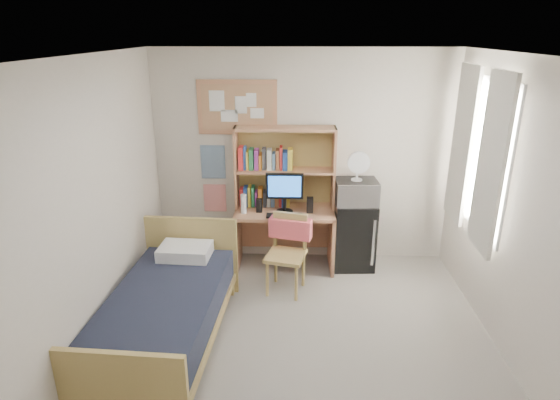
{
  "coord_description": "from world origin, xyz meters",
  "views": [
    {
      "loc": [
        -0.1,
        -3.44,
        2.78
      ],
      "look_at": [
        -0.25,
        1.2,
        1.09
      ],
      "focal_mm": 30.0,
      "sensor_mm": 36.0,
      "label": 1
    }
  ],
  "objects_px": {
    "desk": "(284,238)",
    "monitor": "(285,194)",
    "speaker_left": "(259,205)",
    "speaker_right": "(310,205)",
    "microwave": "(356,192)",
    "desk_chair": "(286,255)",
    "mini_fridge": "(353,234)",
    "bed": "(165,320)",
    "desk_fan": "(357,167)",
    "bulletin_board": "(237,107)"
  },
  "relations": [
    {
      "from": "mini_fridge",
      "to": "desk_fan",
      "type": "relative_size",
      "value": 2.6
    },
    {
      "from": "mini_fridge",
      "to": "bed",
      "type": "relative_size",
      "value": 0.43
    },
    {
      "from": "desk_fan",
      "to": "bulletin_board",
      "type": "bearing_deg",
      "value": 166.16
    },
    {
      "from": "monitor",
      "to": "desk_chair",
      "type": "bearing_deg",
      "value": -87.56
    },
    {
      "from": "monitor",
      "to": "desk",
      "type": "bearing_deg",
      "value": 90.0
    },
    {
      "from": "speaker_left",
      "to": "microwave",
      "type": "distance_m",
      "value": 1.16
    },
    {
      "from": "desk",
      "to": "monitor",
      "type": "relative_size",
      "value": 2.55
    },
    {
      "from": "desk_chair",
      "to": "desk_fan",
      "type": "bearing_deg",
      "value": 51.83
    },
    {
      "from": "desk",
      "to": "microwave",
      "type": "relative_size",
      "value": 2.43
    },
    {
      "from": "mini_fridge",
      "to": "bed",
      "type": "height_order",
      "value": "mini_fridge"
    },
    {
      "from": "desk_chair",
      "to": "speaker_left",
      "type": "xyz_separation_m",
      "value": [
        -0.33,
        0.53,
        0.38
      ]
    },
    {
      "from": "microwave",
      "to": "bed",
      "type": "bearing_deg",
      "value": -142.76
    },
    {
      "from": "desk_chair",
      "to": "mini_fridge",
      "type": "distance_m",
      "value": 1.04
    },
    {
      "from": "mini_fridge",
      "to": "speaker_right",
      "type": "distance_m",
      "value": 0.69
    },
    {
      "from": "bed",
      "to": "microwave",
      "type": "xyz_separation_m",
      "value": [
        1.91,
        1.62,
        0.71
      ]
    },
    {
      "from": "bed",
      "to": "speaker_left",
      "type": "distance_m",
      "value": 1.8
    },
    {
      "from": "mini_fridge",
      "to": "speaker_right",
      "type": "bearing_deg",
      "value": -171.56
    },
    {
      "from": "desk_fan",
      "to": "mini_fridge",
      "type": "bearing_deg",
      "value": 90.0
    },
    {
      "from": "speaker_right",
      "to": "monitor",
      "type": "bearing_deg",
      "value": -180.0
    },
    {
      "from": "monitor",
      "to": "speaker_left",
      "type": "bearing_deg",
      "value": -180.0
    },
    {
      "from": "desk_chair",
      "to": "desk_fan",
      "type": "height_order",
      "value": "desk_fan"
    },
    {
      "from": "desk_chair",
      "to": "bed",
      "type": "height_order",
      "value": "desk_chair"
    },
    {
      "from": "microwave",
      "to": "desk_fan",
      "type": "height_order",
      "value": "desk_fan"
    },
    {
      "from": "speaker_left",
      "to": "microwave",
      "type": "relative_size",
      "value": 0.34
    },
    {
      "from": "speaker_right",
      "to": "speaker_left",
      "type": "bearing_deg",
      "value": -180.0
    },
    {
      "from": "speaker_right",
      "to": "microwave",
      "type": "bearing_deg",
      "value": 9.07
    },
    {
      "from": "microwave",
      "to": "desk_chair",
      "type": "bearing_deg",
      "value": -145.57
    },
    {
      "from": "bed",
      "to": "monitor",
      "type": "xyz_separation_m",
      "value": [
        1.07,
        1.53,
        0.71
      ]
    },
    {
      "from": "bulletin_board",
      "to": "speaker_right",
      "type": "distance_m",
      "value": 1.43
    },
    {
      "from": "desk",
      "to": "speaker_left",
      "type": "height_order",
      "value": "speaker_left"
    },
    {
      "from": "desk_chair",
      "to": "mini_fridge",
      "type": "bearing_deg",
      "value": 52.74
    },
    {
      "from": "speaker_right",
      "to": "desk_chair",
      "type": "bearing_deg",
      "value": -117.41
    },
    {
      "from": "desk_fan",
      "to": "microwave",
      "type": "bearing_deg",
      "value": 0.0
    },
    {
      "from": "bulletin_board",
      "to": "desk_chair",
      "type": "height_order",
      "value": "bulletin_board"
    },
    {
      "from": "desk_chair",
      "to": "speaker_left",
      "type": "bearing_deg",
      "value": 135.84
    },
    {
      "from": "desk",
      "to": "bed",
      "type": "relative_size",
      "value": 0.61
    },
    {
      "from": "desk",
      "to": "desk_fan",
      "type": "xyz_separation_m",
      "value": [
        0.84,
        0.03,
        0.91
      ]
    },
    {
      "from": "speaker_right",
      "to": "microwave",
      "type": "height_order",
      "value": "microwave"
    },
    {
      "from": "desk",
      "to": "microwave",
      "type": "xyz_separation_m",
      "value": [
        0.84,
        0.03,
        0.6
      ]
    },
    {
      "from": "desk_chair",
      "to": "speaker_left",
      "type": "height_order",
      "value": "speaker_left"
    },
    {
      "from": "monitor",
      "to": "speaker_left",
      "type": "distance_m",
      "value": 0.34
    },
    {
      "from": "desk_fan",
      "to": "speaker_right",
      "type": "bearing_deg",
      "value": -173.62
    },
    {
      "from": "speaker_left",
      "to": "microwave",
      "type": "bearing_deg",
      "value": 4.34
    },
    {
      "from": "bulletin_board",
      "to": "desk_fan",
      "type": "height_order",
      "value": "bulletin_board"
    },
    {
      "from": "speaker_left",
      "to": "speaker_right",
      "type": "distance_m",
      "value": 0.6
    },
    {
      "from": "desk_chair",
      "to": "monitor",
      "type": "xyz_separation_m",
      "value": [
        -0.03,
        0.53,
        0.53
      ]
    },
    {
      "from": "desk_chair",
      "to": "bed",
      "type": "xyz_separation_m",
      "value": [
        -1.09,
        -0.99,
        -0.17
      ]
    },
    {
      "from": "mini_fridge",
      "to": "microwave",
      "type": "relative_size",
      "value": 1.7
    },
    {
      "from": "mini_fridge",
      "to": "desk_fan",
      "type": "height_order",
      "value": "desk_fan"
    },
    {
      "from": "desk",
      "to": "desk_fan",
      "type": "bearing_deg",
      "value": 1.82
    }
  ]
}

